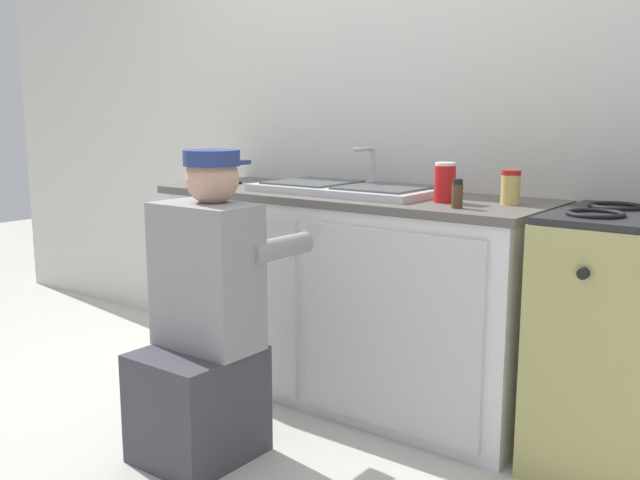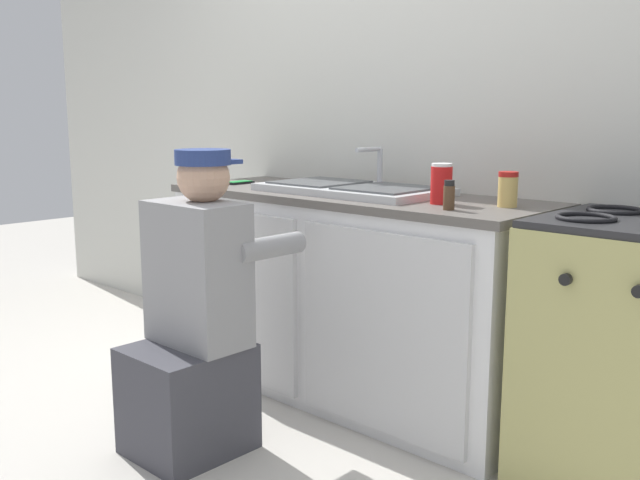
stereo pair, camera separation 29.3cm
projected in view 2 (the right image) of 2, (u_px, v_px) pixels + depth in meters
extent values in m
plane|color=beige|center=(304.00, 411.00, 2.98)|extent=(12.00, 12.00, 0.00)
cube|color=silver|center=(403.00, 109.00, 3.23)|extent=(6.00, 0.10, 2.50)
cube|color=white|center=(351.00, 298.00, 3.12)|extent=(1.71, 0.60, 0.86)
cube|color=silver|center=(236.00, 295.00, 3.17)|extent=(0.75, 0.02, 0.76)
cube|color=silver|center=(381.00, 333.00, 2.62)|extent=(0.75, 0.02, 0.76)
cube|color=#5B5651|center=(352.00, 197.00, 3.05)|extent=(1.75, 0.62, 0.03)
cube|color=silver|center=(352.00, 189.00, 3.04)|extent=(0.80, 0.44, 0.03)
cube|color=#4C4F51|center=(319.00, 182.00, 3.16)|extent=(0.33, 0.35, 0.01)
cube|color=#4C4F51|center=(387.00, 188.00, 2.91)|extent=(0.33, 0.35, 0.01)
cylinder|color=#B7BABF|center=(380.00, 169.00, 3.16)|extent=(0.02, 0.02, 0.18)
cylinder|color=#B7BABF|center=(369.00, 149.00, 3.09)|extent=(0.02, 0.16, 0.02)
cube|color=tan|center=(633.00, 360.00, 2.31)|extent=(0.60, 0.60, 0.88)
torus|color=black|center=(586.00, 218.00, 2.24)|extent=(0.19, 0.19, 0.02)
torus|color=black|center=(615.00, 210.00, 2.41)|extent=(0.19, 0.19, 0.02)
cylinder|color=black|center=(566.00, 279.00, 2.11)|extent=(0.04, 0.02, 0.04)
cylinder|color=black|center=(639.00, 291.00, 1.96)|extent=(0.04, 0.02, 0.04)
cube|color=#3F3F47|center=(188.00, 399.00, 2.61)|extent=(0.36, 0.40, 0.40)
cube|color=gray|center=(197.00, 273.00, 2.57)|extent=(0.38, 0.22, 0.52)
sphere|color=tan|center=(203.00, 177.00, 2.54)|extent=(0.19, 0.19, 0.19)
cylinder|color=navy|center=(203.00, 157.00, 2.53)|extent=(0.20, 0.20, 0.06)
cube|color=navy|center=(222.00, 161.00, 2.59)|extent=(0.13, 0.09, 0.02)
cylinder|color=gray|center=(211.00, 236.00, 2.81)|extent=(0.08, 0.30, 0.08)
cylinder|color=gray|center=(270.00, 247.00, 2.58)|extent=(0.08, 0.30, 0.08)
cylinder|color=red|center=(441.00, 185.00, 2.66)|extent=(0.08, 0.08, 0.14)
cylinder|color=white|center=(442.00, 165.00, 2.64)|extent=(0.08, 0.08, 0.01)
cube|color=black|center=(239.00, 183.00, 3.43)|extent=(0.07, 0.14, 0.01)
cube|color=green|center=(239.00, 181.00, 3.43)|extent=(0.06, 0.12, 0.00)
cylinder|color=#513823|center=(449.00, 198.00, 2.50)|extent=(0.04, 0.04, 0.08)
cylinder|color=black|center=(449.00, 183.00, 2.49)|extent=(0.04, 0.04, 0.02)
cylinder|color=#DBB760|center=(508.00, 192.00, 2.57)|extent=(0.07, 0.07, 0.11)
cylinder|color=#B21E19|center=(509.00, 174.00, 2.56)|extent=(0.07, 0.07, 0.02)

